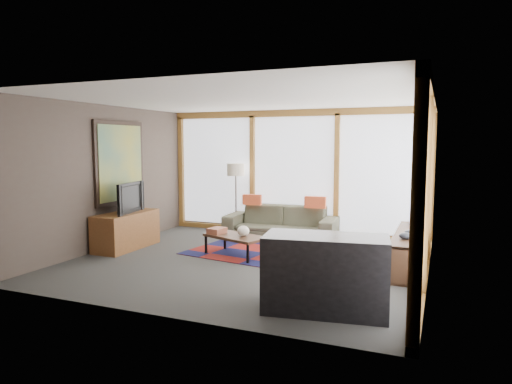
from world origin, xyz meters
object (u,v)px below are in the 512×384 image
at_px(sofa, 281,222).
at_px(floor_lamp, 236,198).
at_px(television, 126,198).
at_px(coffee_table, 236,246).
at_px(bar_counter, 326,274).
at_px(tv_console, 126,230).
at_px(bookshelf, 408,250).

height_order(sofa, floor_lamp, floor_lamp).
bearing_deg(television, coffee_table, -94.82).
bearing_deg(floor_lamp, bar_counter, -52.92).
bearing_deg(television, tv_console, 77.38).
bearing_deg(television, floor_lamp, -41.53).
bearing_deg(coffee_table, bar_counter, -43.89).
bearing_deg(tv_console, sofa, 38.94).
height_order(sofa, bar_counter, bar_counter).
bearing_deg(coffee_table, floor_lamp, 114.58).
distance_m(bookshelf, tv_console, 4.89).
height_order(floor_lamp, tv_console, floor_lamp).
bearing_deg(floor_lamp, tv_console, -121.04).
relative_size(television, bar_counter, 0.69).
relative_size(floor_lamp, coffee_table, 1.39).
bearing_deg(bookshelf, television, -172.78).
bearing_deg(bar_counter, floor_lamp, 118.50).
bearing_deg(floor_lamp, sofa, -10.09).
bearing_deg(sofa, coffee_table, -100.50).
bearing_deg(coffee_table, television, -173.91).
distance_m(coffee_table, bookshelf, 2.79).
relative_size(coffee_table, bookshelf, 0.50).
relative_size(sofa, tv_console, 1.70).
relative_size(coffee_table, television, 1.12).
height_order(sofa, bookshelf, sofa).
xyz_separation_m(sofa, bar_counter, (1.79, -3.61, 0.11)).
distance_m(bookshelf, bar_counter, 2.46).
xyz_separation_m(floor_lamp, bar_counter, (2.87, -3.80, -0.31)).
relative_size(sofa, television, 2.33).
height_order(sofa, television, television).
bearing_deg(bar_counter, tv_console, 148.68).
bearing_deg(bar_counter, sofa, 107.83).
xyz_separation_m(coffee_table, tv_console, (-2.10, -0.22, 0.15)).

